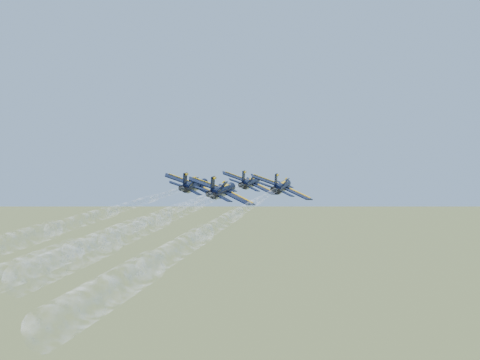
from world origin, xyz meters
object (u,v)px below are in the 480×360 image
(jet_lead, at_px, (251,182))
(jet_slot, at_px, (223,190))
(jet_right, at_px, (282,186))
(jet_left, at_px, (195,185))

(jet_lead, bearing_deg, jet_slot, -90.97)
(jet_right, relative_size, jet_slot, 1.00)
(jet_lead, xyz_separation_m, jet_slot, (1.19, -22.64, 0.00))
(jet_left, xyz_separation_m, jet_right, (17.19, 1.84, 0.00))
(jet_right, height_order, jet_slot, same)
(jet_right, bearing_deg, jet_slot, -126.04)
(jet_lead, height_order, jet_slot, same)
(jet_slot, bearing_deg, jet_left, 126.66)
(jet_left, bearing_deg, jet_right, 2.11)
(jet_lead, xyz_separation_m, jet_right, (9.11, -10.00, 0.00))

